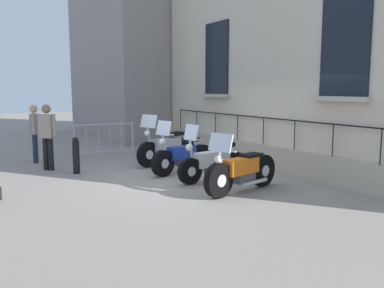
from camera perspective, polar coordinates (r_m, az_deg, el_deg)
ground_plane at (r=9.77m, az=-0.81°, el=-4.72°), size 60.00×60.00×0.00m
building_facade at (r=11.33m, az=12.16°, el=16.49°), size 0.82×11.11×7.93m
motorcycle_silver at (r=11.39m, az=-3.64°, el=-0.52°), size 2.09×0.89×1.44m
motorcycle_blue at (r=10.23m, az=-1.36°, el=-1.76°), size 2.02×0.80×1.37m
motorcycle_white at (r=9.35m, az=3.05°, el=-2.67°), size 2.02×0.54×1.35m
motorcycle_orange at (r=8.35m, az=7.09°, el=-3.87°), size 2.10×0.78×1.27m
crowd_barrier at (r=12.91m, az=-12.41°, el=0.72°), size 1.91×0.17×1.05m
bollard at (r=10.50m, az=-16.24°, el=-1.54°), size 0.17×0.17×0.93m
pedestrian_standing at (r=12.39m, az=-21.60°, el=1.83°), size 0.29×0.52×1.67m
pedestrian_walking at (r=11.10m, az=-19.98°, el=1.47°), size 0.40×0.42×1.73m
distant_building at (r=19.56m, az=-6.76°, el=12.72°), size 5.11×7.84×7.60m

